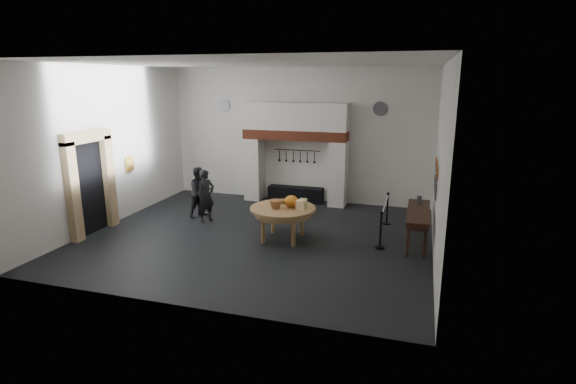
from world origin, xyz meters
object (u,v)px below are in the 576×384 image
(iron_range, at_px, (296,194))
(barrier_post_near, at_px, (381,231))
(visitor_near, at_px, (206,196))
(visitor_far, at_px, (200,192))
(side_table, at_px, (419,212))
(work_table, at_px, (283,209))
(barrier_post_far, at_px, (387,209))

(iron_range, relative_size, barrier_post_near, 2.11)
(iron_range, distance_m, barrier_post_near, 4.88)
(visitor_near, relative_size, visitor_far, 1.02)
(visitor_far, distance_m, side_table, 6.43)
(work_table, bearing_deg, side_table, 10.73)
(work_table, bearing_deg, barrier_post_near, 1.99)
(visitor_near, height_order, visitor_far, visitor_near)
(side_table, xyz_separation_m, barrier_post_near, (-0.87, -0.55, -0.42))
(visitor_near, xyz_separation_m, barrier_post_far, (5.14, 1.29, -0.33))
(iron_range, relative_size, visitor_near, 1.21)
(visitor_far, bearing_deg, visitor_near, -109.20)
(side_table, xyz_separation_m, barrier_post_far, (-0.87, 1.45, -0.42))
(work_table, distance_m, visitor_far, 3.25)
(visitor_near, distance_m, barrier_post_near, 5.20)
(work_table, relative_size, side_table, 0.78)
(iron_range, relative_size, side_table, 0.86)
(side_table, relative_size, barrier_post_far, 2.44)
(visitor_far, height_order, barrier_post_near, visitor_far)
(iron_range, distance_m, work_table, 3.85)
(barrier_post_near, bearing_deg, side_table, 32.55)
(iron_range, height_order, side_table, side_table)
(side_table, distance_m, barrier_post_near, 1.11)
(barrier_post_near, bearing_deg, iron_range, 131.52)
(barrier_post_near, bearing_deg, visitor_far, 168.65)
(iron_range, xyz_separation_m, visitor_far, (-2.31, -2.54, 0.52))
(work_table, height_order, barrier_post_near, barrier_post_near)
(visitor_far, relative_size, barrier_post_near, 1.71)
(work_table, height_order, side_table, side_table)
(work_table, bearing_deg, visitor_far, 158.32)
(side_table, bearing_deg, iron_range, 142.95)
(visitor_far, bearing_deg, iron_range, -16.48)
(iron_range, relative_size, visitor_far, 1.24)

